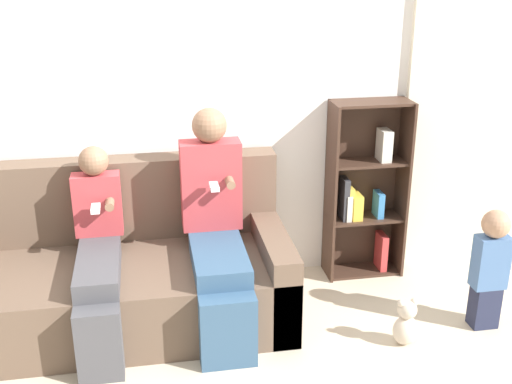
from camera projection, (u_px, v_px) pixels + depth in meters
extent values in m
plane|color=beige|center=(177.00, 369.00, 3.48)|extent=(14.00, 14.00, 0.00)
cube|color=silver|center=(158.00, 96.00, 4.00)|extent=(10.00, 0.06, 2.55)
cube|color=beige|center=(464.00, 120.00, 4.38)|extent=(0.85, 0.04, 2.08)
cube|color=brown|center=(127.00, 300.00, 3.76)|extent=(1.94, 0.74, 0.41)
cube|color=brown|center=(124.00, 228.00, 4.10)|extent=(1.94, 0.19, 0.93)
cube|color=brown|center=(275.00, 277.00, 3.88)|extent=(0.17, 0.74, 0.55)
cube|color=#335170|center=(228.00, 331.00, 3.46)|extent=(0.31, 0.12, 0.41)
cube|color=#335170|center=(219.00, 260.00, 3.67)|extent=(0.31, 0.56, 0.11)
cube|color=#B73D42|center=(211.00, 185.00, 3.89)|extent=(0.36, 0.16, 0.55)
sphere|color=#8C664C|center=(209.00, 125.00, 3.75)|extent=(0.21, 0.21, 0.21)
cylinder|color=#8C664C|center=(230.00, 183.00, 3.76)|extent=(0.05, 0.10, 0.05)
cube|color=white|center=(214.00, 187.00, 3.70)|extent=(0.05, 0.12, 0.02)
cube|color=#47474C|center=(99.00, 344.00, 3.35)|extent=(0.24, 0.12, 0.41)
cube|color=#47474C|center=(98.00, 268.00, 3.58)|extent=(0.24, 0.59, 0.11)
cube|color=#B73D42|center=(98.00, 204.00, 3.82)|extent=(0.28, 0.13, 0.38)
sphere|color=#8C664C|center=(94.00, 161.00, 3.73)|extent=(0.17, 0.17, 0.17)
cylinder|color=#8C664C|center=(110.00, 204.00, 3.72)|extent=(0.05, 0.10, 0.05)
cube|color=white|center=(96.00, 209.00, 3.66)|extent=(0.05, 0.12, 0.02)
cube|color=#232842|center=(484.00, 306.00, 3.84)|extent=(0.16, 0.12, 0.27)
cube|color=#476B9E|center=(491.00, 262.00, 3.74)|extent=(0.19, 0.12, 0.32)
sphere|color=tan|center=(496.00, 224.00, 3.65)|extent=(0.16, 0.16, 0.16)
cube|color=#3D281E|center=(331.00, 193.00, 4.27)|extent=(0.02, 0.24, 1.22)
cube|color=#3D281E|center=(402.00, 188.00, 4.35)|extent=(0.02, 0.24, 1.22)
cube|color=#3D281E|center=(361.00, 185.00, 4.41)|extent=(0.52, 0.02, 1.22)
cube|color=#3D281E|center=(361.00, 270.00, 4.53)|extent=(0.49, 0.21, 0.02)
cube|color=#3D281E|center=(365.00, 218.00, 4.38)|extent=(0.49, 0.21, 0.02)
cube|color=#3D281E|center=(368.00, 162.00, 4.24)|extent=(0.49, 0.21, 0.02)
cube|color=#3D281E|center=(372.00, 103.00, 4.09)|extent=(0.49, 0.21, 0.02)
cube|color=gold|center=(355.00, 206.00, 4.34)|extent=(0.07, 0.15, 0.17)
cube|color=gold|center=(349.00, 203.00, 4.32)|extent=(0.04, 0.12, 0.23)
cube|color=#C63838|center=(381.00, 251.00, 4.50)|extent=(0.05, 0.15, 0.26)
cube|color=beige|center=(347.00, 206.00, 4.32)|extent=(0.04, 0.15, 0.18)
cube|color=#333338|center=(344.00, 199.00, 4.30)|extent=(0.04, 0.13, 0.29)
cube|color=teal|center=(378.00, 204.00, 4.36)|extent=(0.04, 0.12, 0.18)
cube|color=beige|center=(384.00, 145.00, 4.21)|extent=(0.07, 0.14, 0.21)
ellipsoid|color=beige|center=(405.00, 330.00, 3.67)|extent=(0.15, 0.12, 0.18)
sphere|color=beige|center=(407.00, 309.00, 3.62)|extent=(0.11, 0.11, 0.11)
sphere|color=beige|center=(401.00, 303.00, 3.60)|extent=(0.04, 0.04, 0.04)
sphere|color=beige|center=(415.00, 302.00, 3.61)|extent=(0.04, 0.04, 0.04)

